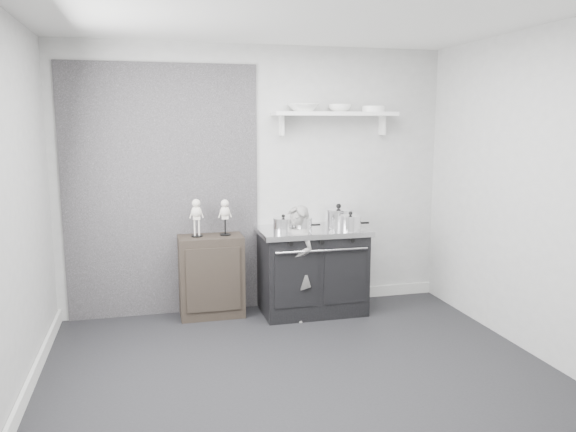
% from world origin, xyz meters
% --- Properties ---
extents(ground, '(4.00, 4.00, 0.00)m').
position_xyz_m(ground, '(0.00, 0.00, 0.00)').
color(ground, black).
rests_on(ground, ground).
extents(room_shell, '(4.02, 3.62, 2.71)m').
position_xyz_m(room_shell, '(-0.09, 0.15, 1.64)').
color(room_shell, '#A3A3A1').
rests_on(room_shell, ground).
extents(wall_shelf, '(1.30, 0.26, 0.24)m').
position_xyz_m(wall_shelf, '(0.80, 1.68, 2.01)').
color(wall_shelf, white).
rests_on(wall_shelf, room_shell).
extents(stove, '(1.09, 0.68, 0.87)m').
position_xyz_m(stove, '(0.51, 1.48, 0.44)').
color(stove, black).
rests_on(stove, ground).
extents(side_cabinet, '(0.63, 0.37, 0.82)m').
position_xyz_m(side_cabinet, '(-0.51, 1.61, 0.41)').
color(side_cabinet, black).
rests_on(side_cabinet, ground).
extents(child, '(0.43, 0.49, 1.14)m').
position_xyz_m(child, '(0.30, 1.30, 0.57)').
color(child, slate).
rests_on(child, ground).
extents(pot_front_left, '(0.29, 0.20, 0.17)m').
position_xyz_m(pot_front_left, '(0.19, 1.41, 0.94)').
color(pot_front_left, white).
rests_on(pot_front_left, stove).
extents(pot_back_right, '(0.39, 0.31, 0.22)m').
position_xyz_m(pot_back_right, '(0.83, 1.60, 0.96)').
color(pot_back_right, white).
rests_on(pot_back_right, stove).
extents(pot_front_right, '(0.31, 0.22, 0.19)m').
position_xyz_m(pot_front_right, '(0.84, 1.28, 0.95)').
color(pot_front_right, white).
rests_on(pot_front_right, stove).
extents(pot_front_center, '(0.26, 0.17, 0.17)m').
position_xyz_m(pot_front_center, '(0.37, 1.34, 0.94)').
color(pot_front_center, white).
rests_on(pot_front_center, stove).
extents(skeleton_full, '(0.12, 0.08, 0.43)m').
position_xyz_m(skeleton_full, '(-0.64, 1.61, 1.04)').
color(skeleton_full, silver).
rests_on(skeleton_full, side_cabinet).
extents(skeleton_torso, '(0.12, 0.07, 0.41)m').
position_xyz_m(skeleton_torso, '(-0.36, 1.61, 1.03)').
color(skeleton_torso, silver).
rests_on(skeleton_torso, side_cabinet).
extents(bowl_large, '(0.31, 0.31, 0.08)m').
position_xyz_m(bowl_large, '(0.46, 1.67, 2.08)').
color(bowl_large, white).
rests_on(bowl_large, wall_shelf).
extents(bowl_small, '(0.24, 0.24, 0.08)m').
position_xyz_m(bowl_small, '(0.85, 1.67, 2.08)').
color(bowl_small, white).
rests_on(bowl_small, wall_shelf).
extents(plate_stack, '(0.24, 0.24, 0.06)m').
position_xyz_m(plate_stack, '(1.22, 1.67, 2.07)').
color(plate_stack, white).
rests_on(plate_stack, wall_shelf).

